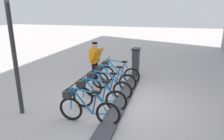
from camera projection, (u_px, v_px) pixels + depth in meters
ground_plane at (122, 103)px, 6.57m from camera, size 60.00×60.00×0.00m
dock_rail_base at (122, 101)px, 6.56m from camera, size 0.44×4.83×0.10m
payment_kiosk at (136, 62)px, 9.09m from camera, size 0.36×0.52×1.28m
bike_docked_0 at (117, 73)px, 8.28m from camera, size 1.72×0.54×1.02m
bike_docked_1 at (112, 79)px, 7.54m from camera, size 1.72×0.54×1.02m
bike_docked_2 at (105, 86)px, 6.80m from camera, size 1.72×0.54×1.02m
bike_docked_3 at (97, 96)px, 6.06m from camera, size 1.72×0.54×1.02m
bike_docked_4 at (86, 108)px, 5.31m from camera, size 1.72×0.54×1.02m
worker_near_rack at (95, 60)px, 8.31m from camera, size 0.54×0.68×1.66m
lamp_post at (10, 24)px, 5.21m from camera, size 0.32×0.32×3.87m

